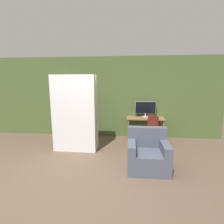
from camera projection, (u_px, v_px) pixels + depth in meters
ground_plane at (79, 176)px, 3.44m from camera, size 16.00×16.00×0.00m
wall_back at (101, 97)px, 5.98m from camera, size 8.00×0.06×2.70m
desk at (145, 121)px, 5.63m from camera, size 1.20×0.59×0.73m
monitor at (145, 108)px, 5.73m from camera, size 0.68×0.23×0.51m
office_chair at (149, 135)px, 5.02m from camera, size 0.62×0.62×0.91m
bookshelf at (64, 110)px, 6.05m from camera, size 0.61×0.26×1.89m
mattress_near at (74, 114)px, 4.57m from camera, size 1.15×0.24×2.04m
mattress_far at (77, 112)px, 4.85m from camera, size 1.15×0.24×2.04m
armchair at (148, 154)px, 3.75m from camera, size 0.85×0.80×0.85m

